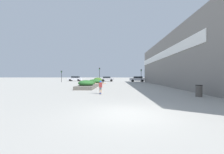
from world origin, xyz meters
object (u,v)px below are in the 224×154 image
object	(u,v)px
skateboard	(101,93)
car_center_left	(167,79)
skateboarder	(101,85)
traffic_light_right	(141,73)
traffic_light_left	(100,72)
car_rightmost	(75,79)
traffic_light_far_left	(61,74)
car_center_right	(107,79)
car_leftmost	(137,79)
trash_bin	(199,91)

from	to	relation	value
skateboard	car_center_left	bearing A→B (deg)	56.78
skateboarder	traffic_light_right	bearing A→B (deg)	67.79
skateboarder	traffic_light_left	size ratio (longest dim) A/B	0.30
car_rightmost	traffic_light_far_left	distance (m)	8.06
car_rightmost	skateboard	bearing A→B (deg)	-160.62
car_center_left	skateboard	bearing A→B (deg)	-27.91
traffic_light_left	traffic_light_far_left	distance (m)	10.27
skateboard	car_center_right	bearing A→B (deg)	87.19
traffic_light_far_left	car_center_right	bearing A→B (deg)	22.44
car_center_left	skateboarder	bearing A→B (deg)	-27.91
skateboarder	car_leftmost	xyz separation A→B (m)	(7.44, 29.48, 0.02)
car_leftmost	traffic_light_far_left	world-z (taller)	traffic_light_far_left
skateboarder	traffic_light_right	world-z (taller)	traffic_light_right
car_leftmost	traffic_light_left	xyz separation A→B (m)	(-10.52, -3.68, 1.77)
car_center_left	traffic_light_far_left	size ratio (longest dim) A/B	1.38
car_center_right	car_rightmost	distance (m)	10.89
trash_bin	skateboarder	bearing A→B (deg)	168.95
car_leftmost	car_center_right	size ratio (longest dim) A/B	1.13
car_center_right	car_rightmost	world-z (taller)	car_rightmost
skateboard	car_leftmost	size ratio (longest dim) A/B	0.16
skateboarder	trash_bin	world-z (taller)	skateboarder
traffic_light_left	traffic_light_right	bearing A→B (deg)	3.47
traffic_light_left	car_center_left	bearing A→B (deg)	15.64
car_center_right	traffic_light_right	size ratio (longest dim) A/B	1.15
skateboard	traffic_light_left	xyz separation A→B (m)	(-3.07, 25.80, 2.52)
skateboard	traffic_light_left	bearing A→B (deg)	91.48
trash_bin	car_rightmost	distance (m)	40.51
car_rightmost	traffic_light_right	bearing A→B (deg)	-109.92
car_center_right	traffic_light_left	bearing A→B (deg)	-18.99
car_leftmost	car_rightmost	size ratio (longest dim) A/B	1.04
skateboard	traffic_light_far_left	distance (m)	29.17
skateboarder	car_leftmost	world-z (taller)	car_leftmost
car_center_left	car_rightmost	size ratio (longest dim) A/B	0.99
skateboarder	car_center_right	world-z (taller)	car_center_right
traffic_light_right	skateboarder	bearing A→B (deg)	-106.90
traffic_light_far_left	car_leftmost	bearing A→B (deg)	9.87
skateboard	car_center_left	xyz separation A→B (m)	(16.58, 31.31, 0.76)
skateboard	traffic_light_far_left	world-z (taller)	traffic_light_far_left
car_center_right	traffic_light_left	distance (m)	5.60
trash_bin	car_rightmost	size ratio (longest dim) A/B	0.22
car_center_left	car_rightmost	world-z (taller)	car_rightmost
car_center_left	traffic_light_left	distance (m)	20.48
traffic_light_right	car_leftmost	bearing A→B (deg)	101.32
car_leftmost	traffic_light_left	world-z (taller)	traffic_light_left
car_leftmost	car_rightmost	bearing A→B (deg)	77.71
car_rightmost	traffic_light_far_left	xyz separation A→B (m)	(-1.48, -7.82, 1.29)
skateboarder	car_rightmost	world-z (taller)	car_rightmost
car_center_right	traffic_light_far_left	bearing A→B (deg)	-67.56
trash_bin	car_rightmost	world-z (taller)	car_rightmost
skateboarder	traffic_light_left	world-z (taller)	traffic_light_left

